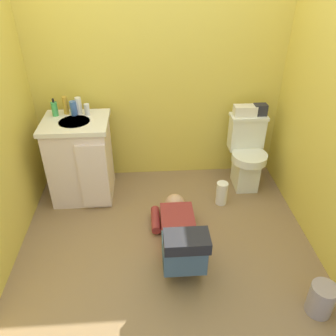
% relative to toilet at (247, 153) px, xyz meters
% --- Properties ---
extents(ground_plane, '(2.96, 3.14, 0.04)m').
position_rel_toilet_xyz_m(ground_plane, '(-0.88, -0.78, -0.39)').
color(ground_plane, olive).
extents(wall_back, '(2.62, 0.08, 2.40)m').
position_rel_toilet_xyz_m(wall_back, '(-0.88, 0.33, 0.83)').
color(wall_back, '#DDC34A').
rests_on(wall_back, ground_plane).
extents(toilet, '(0.36, 0.46, 0.75)m').
position_rel_toilet_xyz_m(toilet, '(0.00, 0.00, 0.00)').
color(toilet, white).
rests_on(toilet, ground_plane).
extents(vanity_cabinet, '(0.60, 0.53, 0.82)m').
position_rel_toilet_xyz_m(vanity_cabinet, '(-1.65, -0.08, 0.05)').
color(vanity_cabinet, beige).
rests_on(vanity_cabinet, ground_plane).
extents(faucet, '(0.02, 0.02, 0.10)m').
position_rel_toilet_xyz_m(faucet, '(-1.65, 0.07, 0.50)').
color(faucet, silver).
rests_on(faucet, vanity_cabinet).
extents(person_plumber, '(0.39, 1.06, 0.52)m').
position_rel_toilet_xyz_m(person_plumber, '(-0.77, -0.94, -0.19)').
color(person_plumber, maroon).
rests_on(person_plumber, ground_plane).
extents(tissue_box, '(0.22, 0.11, 0.10)m').
position_rel_toilet_xyz_m(tissue_box, '(-0.05, 0.09, 0.43)').
color(tissue_box, silver).
rests_on(tissue_box, toilet).
extents(toiletry_bag, '(0.12, 0.09, 0.11)m').
position_rel_toilet_xyz_m(toiletry_bag, '(0.10, 0.09, 0.44)').
color(toiletry_bag, '#26262D').
rests_on(toiletry_bag, toilet).
extents(soap_dispenser, '(0.06, 0.06, 0.17)m').
position_rel_toilet_xyz_m(soap_dispenser, '(-1.84, 0.05, 0.52)').
color(soap_dispenser, green).
rests_on(soap_dispenser, vanity_cabinet).
extents(bottle_amber, '(0.05, 0.05, 0.17)m').
position_rel_toilet_xyz_m(bottle_amber, '(-1.75, 0.08, 0.54)').
color(bottle_amber, gold).
rests_on(bottle_amber, vanity_cabinet).
extents(bottle_blue, '(0.06, 0.06, 0.13)m').
position_rel_toilet_xyz_m(bottle_blue, '(-1.67, 0.05, 0.52)').
color(bottle_blue, '#406AB6').
rests_on(bottle_blue, vanity_cabinet).
extents(bottle_white, '(0.06, 0.06, 0.16)m').
position_rel_toilet_xyz_m(bottle_white, '(-1.63, 0.08, 0.53)').
color(bottle_white, white).
rests_on(bottle_white, vanity_cabinet).
extents(bottle_clear, '(0.05, 0.05, 0.11)m').
position_rel_toilet_xyz_m(bottle_clear, '(-1.55, 0.05, 0.51)').
color(bottle_clear, silver).
rests_on(bottle_clear, vanity_cabinet).
extents(trash_can, '(0.18, 0.18, 0.24)m').
position_rel_toilet_xyz_m(trash_can, '(0.13, -1.55, -0.25)').
color(trash_can, gray).
rests_on(trash_can, ground_plane).
extents(paper_towel_roll, '(0.11, 0.11, 0.24)m').
position_rel_toilet_xyz_m(paper_towel_roll, '(-0.30, -0.32, -0.25)').
color(paper_towel_roll, white).
rests_on(paper_towel_roll, ground_plane).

